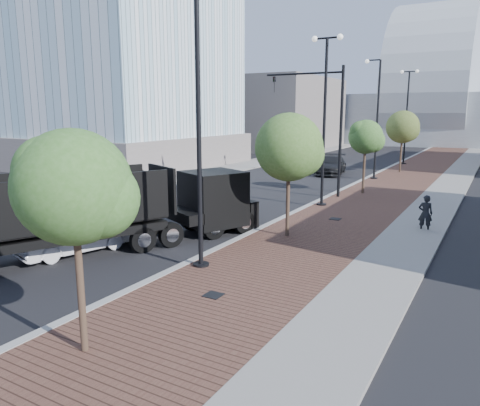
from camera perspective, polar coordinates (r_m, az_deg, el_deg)
The scene contains 23 objects.
sidewalk at distance 43.14m, azimuth 21.89°, elevation 3.48°, with size 7.00×140.00×0.12m, color #4C2D23.
concrete_strip at distance 42.86m, azimuth 25.46°, elevation 3.16°, with size 2.40×140.00×0.13m, color slate.
curb at distance 43.74m, azimuth 17.35°, elevation 3.89°, with size 0.30×140.00×0.14m, color gray.
west_sidewalk at distance 48.19m, azimuth 2.06°, elevation 5.03°, with size 4.00×140.00×0.12m, color slate.
dump_truck at distance 18.87m, azimuth -11.90°, elevation -1.17°, with size 7.57×13.05×3.15m.
white_sedan at distance 18.58m, azimuth -19.74°, elevation -3.80°, with size 1.47×4.20×1.39m, color silver.
dark_car_mid at distance 43.35m, azimuth 6.24°, elevation 4.95°, with size 1.91×4.14×1.15m, color black.
dark_car_far at distance 40.53m, azimuth 11.18°, elevation 4.67°, with size 2.21×5.44×1.58m, color black.
pedestrian at distance 22.11m, azimuth 21.99°, elevation -1.22°, with size 0.61×0.40×1.68m, color black.
streetlight_1 at distance 15.23m, azimuth -5.46°, elevation 7.57°, with size 1.44×0.56×9.21m.
streetlight_2 at distance 25.92m, azimuth 10.41°, elevation 10.01°, with size 1.72×0.56×9.28m.
streetlight_3 at distance 37.48m, azimuth 16.44°, elevation 9.35°, with size 1.44×0.56×9.21m.
streetlight_4 at distance 49.20m, azimuth 19.93°, elevation 10.05°, with size 1.72×0.56×9.28m.
traffic_mast at distance 29.04m, azimuth 10.73°, elevation 10.44°, with size 5.09×0.20×8.00m.
tree_0 at distance 10.09m, azimuth -19.67°, elevation 1.77°, with size 2.47×2.43×5.00m.
tree_1 at distance 19.09m, azimuth 6.24°, elevation 6.85°, with size 2.81×2.81×5.28m.
tree_2 at distance 30.46m, azimuth 15.40°, elevation 7.88°, with size 2.23×2.16×4.81m.
tree_3 at distance 42.17m, azimuth 19.58°, elevation 8.86°, with size 2.79×2.79×5.40m.
tower_podium at distance 48.01m, azimuth -14.31°, elevation 6.39°, with size 19.00×19.00×3.00m, color slate.
convention_center at distance 88.15m, azimuth 22.83°, elevation 10.88°, with size 50.00×30.00×50.00m.
commercial_block_nw at distance 68.94m, azimuth 4.72°, elevation 11.00°, with size 14.00×20.00×10.00m, color slate.
utility_cover_1 at distance 13.51m, azimuth -3.32°, elevation -11.31°, with size 0.50×0.50×0.02m, color black.
utility_cover_2 at distance 23.09m, azimuth 11.72°, elevation -1.93°, with size 0.50×0.50×0.02m, color black.
Camera 1 is at (9.24, -2.43, 5.32)m, focal length 34.43 mm.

